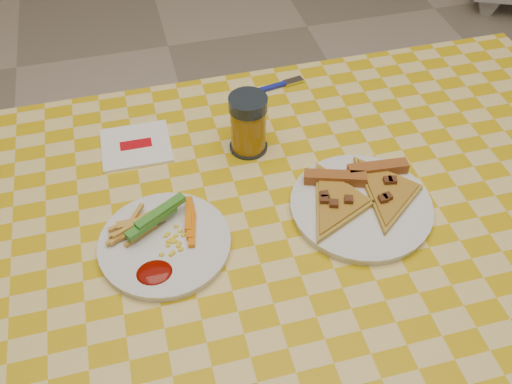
{
  "coord_description": "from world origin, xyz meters",
  "views": [
    {
      "loc": [
        -0.18,
        -0.52,
        1.44
      ],
      "look_at": [
        -0.03,
        0.09,
        0.78
      ],
      "focal_mm": 40.0,
      "sensor_mm": 36.0,
      "label": 1
    }
  ],
  "objects_px": {
    "plate_left": "(165,245)",
    "drink_glass": "(248,124)",
    "table": "(285,267)",
    "plate_right": "(361,207)"
  },
  "relations": [
    {
      "from": "plate_left",
      "to": "drink_glass",
      "type": "bearing_deg",
      "value": 46.31
    },
    {
      "from": "table",
      "to": "drink_glass",
      "type": "distance_m",
      "value": 0.25
    },
    {
      "from": "plate_right",
      "to": "drink_glass",
      "type": "distance_m",
      "value": 0.24
    },
    {
      "from": "table",
      "to": "plate_left",
      "type": "height_order",
      "value": "plate_left"
    },
    {
      "from": "plate_right",
      "to": "drink_glass",
      "type": "xyz_separation_m",
      "value": [
        -0.14,
        0.19,
        0.05
      ]
    },
    {
      "from": "table",
      "to": "drink_glass",
      "type": "bearing_deg",
      "value": 91.68
    },
    {
      "from": "plate_left",
      "to": "drink_glass",
      "type": "relative_size",
      "value": 1.79
    },
    {
      "from": "plate_right",
      "to": "drink_glass",
      "type": "relative_size",
      "value": 2.03
    },
    {
      "from": "table",
      "to": "plate_left",
      "type": "relative_size",
      "value": 6.53
    },
    {
      "from": "drink_glass",
      "to": "table",
      "type": "bearing_deg",
      "value": -88.32
    }
  ]
}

